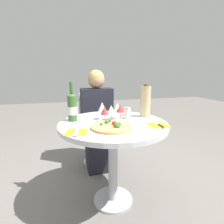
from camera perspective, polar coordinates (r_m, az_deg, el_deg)
The scene contains 15 objects.
ground_plane at distance 1.84m, azimuth 0.33°, elevation -26.85°, with size 12.00×12.00×0.00m, color slate.
dining_table at distance 1.52m, azimuth 0.36°, elevation -7.93°, with size 0.91×0.91×0.76m.
chair_behind_diner at distance 2.37m, azimuth -5.14°, elevation -5.27°, with size 0.42×0.42×0.91m.
seated_diner at distance 2.20m, azimuth -4.53°, elevation -3.82°, with size 0.39×0.44×1.21m.
pizza_large at distance 1.33m, azimuth 0.02°, elevation -4.74°, with size 0.32×0.32×0.05m.
wine_bottle at distance 1.54m, azimuth -12.81°, elevation 1.63°, with size 0.08×0.08×0.34m.
tall_carafe at distance 1.67m, azimuth 10.89°, elevation 3.43°, with size 0.09×0.09×0.31m.
sugar_shaker at distance 1.60m, azimuth 5.04°, elevation -0.34°, with size 0.06×0.06×0.10m.
wine_glass_front_left at distance 1.45m, azimuth -2.45°, elevation 0.39°, with size 0.07×0.07×0.14m.
wine_glass_center at distance 1.52m, azimuth -0.30°, elevation 0.79°, with size 0.07×0.07×0.14m.
wine_glass_front_right at distance 1.49m, azimuth 2.77°, elevation 1.07°, with size 0.07×0.07×0.15m.
wine_glass_back_left at distance 1.54m, azimuth -3.25°, elevation 1.68°, with size 0.07×0.07×0.16m.
wine_glass_back_right at distance 1.58m, azimuth 1.69°, elevation 1.54°, with size 0.07×0.07×0.14m.
place_setting_left at distance 1.26m, azimuth -11.51°, elevation -6.40°, with size 0.18×0.19×0.01m.
place_setting_right at distance 1.44m, azimuth 14.90°, elevation -4.13°, with size 0.15×0.19×0.01m.
Camera 1 is at (-0.38, -1.37, 1.17)m, focal length 28.00 mm.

